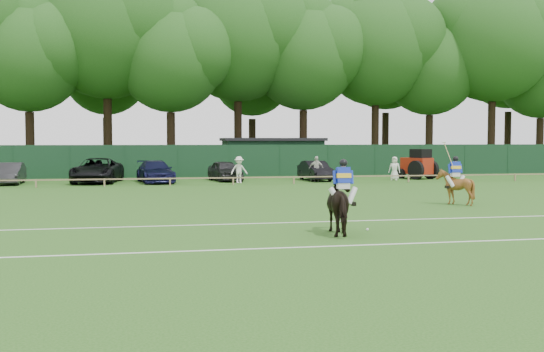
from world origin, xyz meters
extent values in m
plane|color=#1E4C14|center=(0.00, 0.00, 0.00)|extent=(160.00, 160.00, 0.00)
imported|color=black|center=(1.31, -3.91, 0.87)|extent=(1.07, 2.12, 1.75)
imported|color=brown|center=(8.90, 3.58, 0.79)|extent=(1.38, 1.52, 1.58)
imported|color=#2A2A2C|center=(-13.12, 21.37, 0.70)|extent=(1.67, 4.31, 1.40)
imported|color=black|center=(-7.67, 21.71, 0.83)|extent=(3.49, 6.25, 1.65)
imported|color=#101234|center=(-3.85, 21.08, 0.74)|extent=(2.77, 5.33, 1.48)
imported|color=#28282A|center=(0.99, 21.98, 0.72)|extent=(2.37, 4.46, 1.44)
imported|color=black|center=(7.30, 21.06, 0.70)|extent=(1.71, 4.31, 1.39)
imported|color=white|center=(1.63, 19.65, 0.88)|extent=(1.22, 0.81, 1.77)
imported|color=beige|center=(7.05, 19.94, 0.88)|extent=(1.10, 0.64, 1.77)
imported|color=white|center=(12.94, 20.32, 0.84)|extent=(0.98, 0.90, 1.69)
cube|color=silver|center=(1.31, -3.91, 1.48)|extent=(0.38, 0.28, 0.18)
cube|color=#192FB5|center=(1.31, -3.91, 1.80)|extent=(0.42, 0.33, 0.51)
cube|color=yellow|center=(1.31, -3.91, 1.78)|extent=(0.45, 0.31, 0.18)
sphere|color=black|center=(1.31, -3.91, 2.17)|extent=(0.25, 0.25, 0.25)
cylinder|color=silver|center=(1.56, -3.97, 1.18)|extent=(0.42, 0.33, 0.59)
cylinder|color=silver|center=(1.04, -3.94, 1.18)|extent=(0.42, 0.35, 0.59)
cube|color=silver|center=(8.90, 3.58, 1.34)|extent=(0.38, 0.29, 0.18)
cube|color=#192FB5|center=(8.90, 3.58, 1.66)|extent=(0.42, 0.33, 0.51)
cube|color=yellow|center=(8.90, 3.58, 1.64)|extent=(0.45, 0.32, 0.18)
sphere|color=black|center=(8.90, 3.58, 2.03)|extent=(0.25, 0.25, 0.25)
cylinder|color=silver|center=(9.16, 3.52, 1.04)|extent=(0.42, 0.33, 0.59)
cylinder|color=silver|center=(8.64, 3.55, 1.04)|extent=(0.42, 0.36, 0.59)
cylinder|color=tan|center=(8.61, 3.66, 2.21)|extent=(0.24, 0.60, 1.17)
sphere|color=silver|center=(2.28, -3.39, 0.04)|extent=(0.09, 0.09, 0.09)
cube|color=silver|center=(0.00, -6.00, 0.01)|extent=(60.00, 0.10, 0.01)
cube|color=silver|center=(0.00, -1.00, 0.01)|extent=(60.00, 0.10, 0.01)
cube|color=#997F5B|center=(0.00, 18.00, 0.45)|extent=(62.00, 0.08, 0.08)
cube|color=#14351E|center=(0.00, 27.00, 1.25)|extent=(92.00, 0.04, 2.50)
cube|color=#14331E|center=(6.00, 30.00, 1.40)|extent=(8.00, 4.00, 2.80)
cube|color=black|center=(6.00, 30.00, 2.92)|extent=(8.40, 4.40, 0.24)
cube|color=#9B200E|center=(15.17, 21.50, 0.96)|extent=(1.96, 2.50, 1.19)
cube|color=black|center=(15.31, 21.16, 1.79)|extent=(1.48, 1.53, 0.83)
cylinder|color=black|center=(14.70, 20.60, 0.69)|extent=(0.79, 1.38, 1.38)
cylinder|color=black|center=(16.14, 21.21, 0.69)|extent=(0.79, 1.38, 1.38)
cylinder|color=black|center=(14.18, 22.08, 0.37)|extent=(0.54, 0.78, 0.74)
cylinder|color=black|center=(15.45, 22.61, 0.37)|extent=(0.54, 0.78, 0.74)
camera|label=1|loc=(-4.64, -22.32, 2.86)|focal=42.00mm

